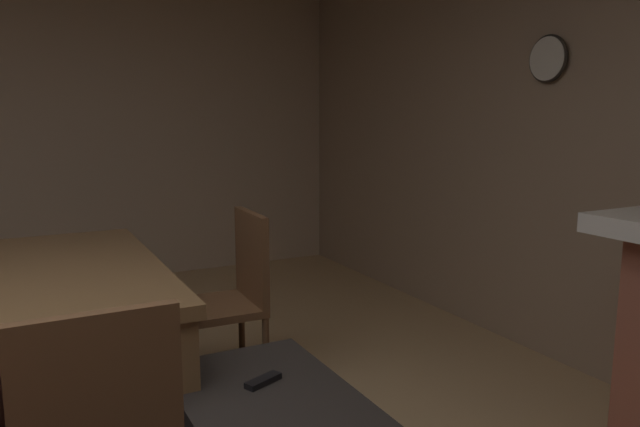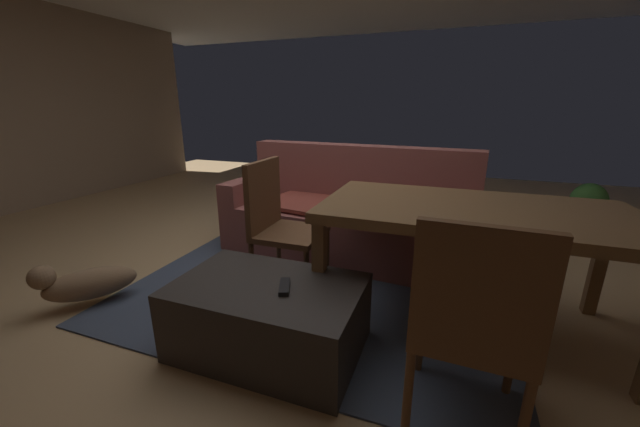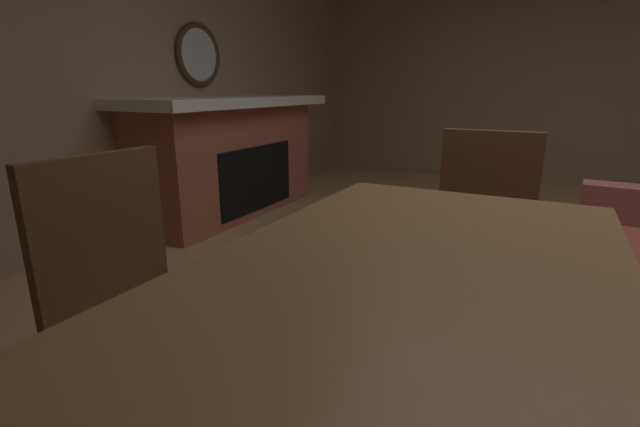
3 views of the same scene
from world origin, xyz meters
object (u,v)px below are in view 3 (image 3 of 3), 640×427
at_px(ottoman_coffee_table, 330,282).
at_px(dining_chair_west, 481,222).
at_px(fireplace, 230,156).
at_px(tv_remote, 317,249).
at_px(dining_chair_south, 131,290).
at_px(dining_table, 400,310).
at_px(round_wall_mirror, 199,55).
at_px(small_dog, 405,219).

distance_m(ottoman_coffee_table, dining_chair_west, 0.76).
bearing_deg(dining_chair_west, fireplace, -115.59).
xyz_separation_m(fireplace, tv_remote, (1.47, 1.65, -0.12)).
distance_m(dining_chair_west, dining_chair_south, 1.49).
distance_m(tv_remote, dining_chair_west, 0.76).
bearing_deg(dining_table, dining_chair_west, -179.98).
height_order(ottoman_coffee_table, dining_table, dining_table).
height_order(dining_table, dining_chair_west, dining_chair_west).
height_order(round_wall_mirror, dining_table, round_wall_mirror).
distance_m(dining_chair_west, small_dog, 1.33).
distance_m(fireplace, dining_chair_south, 2.76).
relative_size(dining_table, dining_chair_south, 1.81).
bearing_deg(tv_remote, round_wall_mirror, -149.28).
relative_size(dining_chair_south, small_dog, 1.67).
distance_m(fireplace, tv_remote, 2.21).
bearing_deg(ottoman_coffee_table, small_dog, -178.47).
relative_size(round_wall_mirror, tv_remote, 3.34).
height_order(dining_table, dining_chair_south, dining_chair_south).
height_order(ottoman_coffee_table, dining_chair_west, dining_chair_west).
bearing_deg(round_wall_mirror, dining_chair_west, 66.93).
distance_m(dining_table, dining_chair_south, 0.85).
xyz_separation_m(ottoman_coffee_table, dining_chair_south, (0.98, -0.20, 0.33)).
xyz_separation_m(round_wall_mirror, tv_remote, (1.47, 1.93, -0.99)).
bearing_deg(dining_chair_west, ottoman_coffee_table, -68.30).
bearing_deg(small_dog, dining_table, 16.20).
distance_m(ottoman_coffee_table, dining_chair_south, 1.05).
distance_m(round_wall_mirror, tv_remote, 2.62).
height_order(fireplace, small_dog, fireplace).
bearing_deg(dining_chair_west, dining_chair_south, -34.23).
bearing_deg(dining_chair_west, tv_remote, -61.07).
bearing_deg(dining_chair_south, tv_remote, 168.17).
xyz_separation_m(tv_remote, dining_table, (0.87, 0.66, 0.26)).
bearing_deg(small_dog, round_wall_mirror, -90.33).
bearing_deg(small_dog, ottoman_coffee_table, 1.53).
bearing_deg(dining_chair_south, small_dog, 175.99).
height_order(round_wall_mirror, tv_remote, round_wall_mirror).
bearing_deg(dining_table, ottoman_coffee_table, -146.86).
xyz_separation_m(fireplace, small_dog, (0.01, 1.63, -0.36)).
bearing_deg(small_dog, dining_chair_south, -4.01).
distance_m(fireplace, dining_chair_west, 2.55).
bearing_deg(dining_table, small_dog, -163.80).
relative_size(fireplace, ottoman_coffee_table, 2.15).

